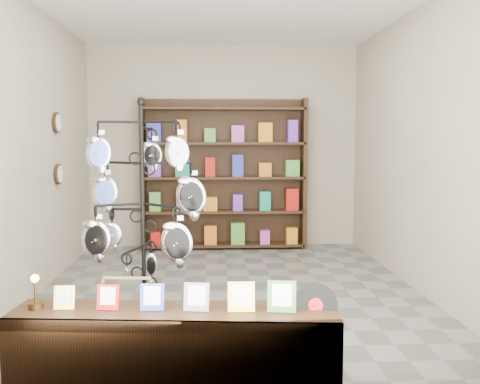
% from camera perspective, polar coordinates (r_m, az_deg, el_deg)
% --- Properties ---
extents(ground, '(5.00, 5.00, 0.00)m').
position_cam_1_polar(ground, '(5.78, -1.18, -10.51)').
color(ground, slate).
rests_on(ground, ground).
extents(room_envelope, '(5.00, 5.00, 5.00)m').
position_cam_1_polar(room_envelope, '(5.56, -1.21, 8.15)').
color(room_envelope, '#AFA48D').
rests_on(room_envelope, ground).
extents(display_tree, '(0.99, 0.93, 1.92)m').
position_cam_1_polar(display_tree, '(4.17, -10.33, -1.29)').
color(display_tree, black).
rests_on(display_tree, ground).
extents(front_shelf, '(2.12, 0.62, 0.74)m').
position_cam_1_polar(front_shelf, '(3.61, -6.94, -16.25)').
color(front_shelf, black).
rests_on(front_shelf, ground).
extents(back_shelving, '(2.42, 0.36, 2.20)m').
position_cam_1_polar(back_shelving, '(7.87, -1.73, 1.41)').
color(back_shelving, black).
rests_on(back_shelving, ground).
extents(wall_clocks, '(0.03, 0.24, 0.84)m').
position_cam_1_polar(wall_clocks, '(6.60, -18.86, 4.41)').
color(wall_clocks, black).
rests_on(wall_clocks, ground).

